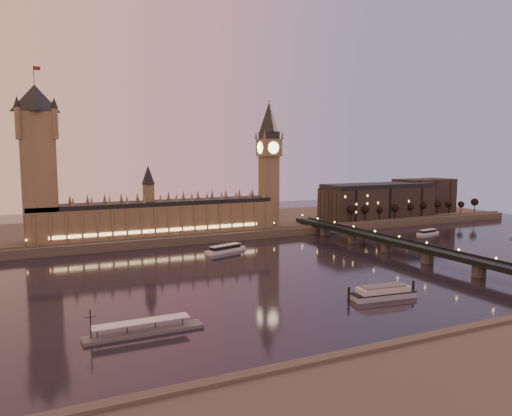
# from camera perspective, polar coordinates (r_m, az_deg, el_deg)

# --- Properties ---
(ground) EXTENTS (700.00, 700.00, 0.00)m
(ground) POSITION_cam_1_polar(r_m,az_deg,el_deg) (286.86, 2.90, -7.26)
(ground) COLOR black
(ground) RESTS_ON ground
(far_embankment) EXTENTS (560.00, 130.00, 6.00)m
(far_embankment) POSITION_cam_1_polar(r_m,az_deg,el_deg) (445.76, -3.87, -1.91)
(far_embankment) COLOR #423D35
(far_embankment) RESTS_ON ground
(palace_of_westminster) EXTENTS (180.00, 26.62, 52.00)m
(palace_of_westminster) POSITION_cam_1_polar(r_m,az_deg,el_deg) (380.10, -11.26, -0.64)
(palace_of_westminster) COLOR brown
(palace_of_westminster) RESTS_ON ground
(victoria_tower) EXTENTS (31.68, 31.68, 118.00)m
(victoria_tower) POSITION_cam_1_polar(r_m,az_deg,el_deg) (365.73, -23.68, 5.59)
(victoria_tower) COLOR brown
(victoria_tower) RESTS_ON ground
(big_ben) EXTENTS (17.68, 17.68, 104.00)m
(big_ben) POSITION_cam_1_polar(r_m,az_deg,el_deg) (410.82, 1.49, 5.92)
(big_ben) COLOR brown
(big_ben) RESTS_ON ground
(westminster_bridge) EXTENTS (13.20, 260.00, 15.30)m
(westminster_bridge) POSITION_cam_1_polar(r_m,az_deg,el_deg) (338.29, 16.71, -4.45)
(westminster_bridge) COLOR black
(westminster_bridge) RESTS_ON ground
(city_block) EXTENTS (155.00, 45.00, 34.00)m
(city_block) POSITION_cam_1_polar(r_m,az_deg,el_deg) (501.00, 15.43, 1.02)
(city_block) COLOR black
(city_block) RESTS_ON ground
(bare_tree_0) EXTENTS (6.57, 6.57, 13.36)m
(bare_tree_0) POSITION_cam_1_polar(r_m,az_deg,el_deg) (442.07, 10.59, -0.38)
(bare_tree_0) COLOR black
(bare_tree_0) RESTS_ON ground
(bare_tree_1) EXTENTS (6.57, 6.57, 13.36)m
(bare_tree_1) POSITION_cam_1_polar(r_m,az_deg,el_deg) (452.34, 12.34, -0.26)
(bare_tree_1) COLOR black
(bare_tree_1) RESTS_ON ground
(bare_tree_2) EXTENTS (6.57, 6.57, 13.36)m
(bare_tree_2) POSITION_cam_1_polar(r_m,az_deg,el_deg) (463.01, 14.01, -0.15)
(bare_tree_2) COLOR black
(bare_tree_2) RESTS_ON ground
(bare_tree_3) EXTENTS (6.57, 6.57, 13.36)m
(bare_tree_3) POSITION_cam_1_polar(r_m,az_deg,el_deg) (474.06, 15.60, -0.05)
(bare_tree_3) COLOR black
(bare_tree_3) RESTS_ON ground
(bare_tree_4) EXTENTS (6.57, 6.57, 13.36)m
(bare_tree_4) POSITION_cam_1_polar(r_m,az_deg,el_deg) (485.45, 17.11, 0.05)
(bare_tree_4) COLOR black
(bare_tree_4) RESTS_ON ground
(bare_tree_5) EXTENTS (6.57, 6.57, 13.36)m
(bare_tree_5) POSITION_cam_1_polar(r_m,az_deg,el_deg) (497.18, 18.56, 0.15)
(bare_tree_5) COLOR black
(bare_tree_5) RESTS_ON ground
(bare_tree_6) EXTENTS (6.57, 6.57, 13.36)m
(bare_tree_6) POSITION_cam_1_polar(r_m,az_deg,el_deg) (509.20, 19.94, 0.24)
(bare_tree_6) COLOR black
(bare_tree_6) RESTS_ON ground
(bare_tree_7) EXTENTS (6.57, 6.57, 13.36)m
(bare_tree_7) POSITION_cam_1_polar(r_m,az_deg,el_deg) (521.51, 21.25, 0.33)
(bare_tree_7) COLOR black
(bare_tree_7) RESTS_ON ground
(bare_tree_8) EXTENTS (6.57, 6.57, 13.36)m
(bare_tree_8) POSITION_cam_1_polar(r_m,az_deg,el_deg) (534.08, 22.50, 0.41)
(bare_tree_8) COLOR black
(bare_tree_8) RESTS_ON ground
(bare_tree_9) EXTENTS (6.57, 6.57, 13.36)m
(bare_tree_9) POSITION_cam_1_polar(r_m,az_deg,el_deg) (546.90, 23.70, 0.49)
(bare_tree_9) COLOR black
(bare_tree_9) RESTS_ON ground
(cruise_boat_a) EXTENTS (31.74, 16.23, 4.99)m
(cruise_boat_a) POSITION_cam_1_polar(r_m,az_deg,el_deg) (340.57, -3.51, -4.68)
(cruise_boat_a) COLOR silver
(cruise_boat_a) RESTS_ON ground
(cruise_boat_b) EXTENTS (23.46, 9.86, 4.21)m
(cruise_boat_b) POSITION_cam_1_polar(r_m,az_deg,el_deg) (433.88, 19.03, -2.64)
(cruise_boat_b) COLOR silver
(cruise_boat_b) RESTS_ON ground
(moored_barge) EXTENTS (35.90, 12.20, 6.62)m
(moored_barge) POSITION_cam_1_polar(r_m,az_deg,el_deg) (242.86, 14.33, -9.33)
(moored_barge) COLOR #97A6C1
(moored_barge) RESTS_ON ground
(pontoon_pier) EXTENTS (44.84, 7.47, 11.96)m
(pontoon_pier) POSITION_cam_1_polar(r_m,az_deg,el_deg) (197.39, -12.71, -13.49)
(pontoon_pier) COLOR #595B5E
(pontoon_pier) RESTS_ON ground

